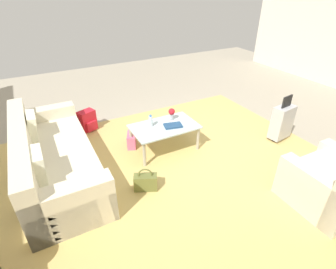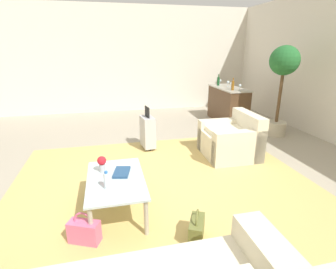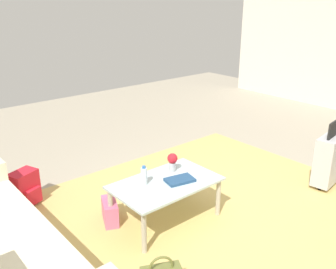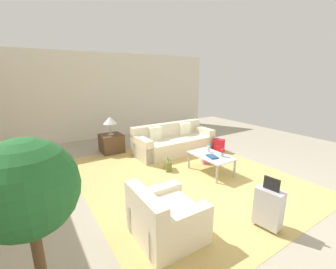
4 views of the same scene
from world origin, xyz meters
TOP-DOWN VIEW (x-y plane):
  - ground_plane at (0.00, 0.00)m, footprint 12.00×12.00m
  - wall_left at (-5.06, 0.00)m, footprint 0.12×8.00m
  - area_rug at (0.60, 0.20)m, footprint 5.20×4.40m
  - armchair at (-0.90, 1.67)m, footprint 0.98×0.92m
  - coffee_table at (0.40, -0.50)m, footprint 1.09×0.67m
  - water_bottle at (0.60, -0.60)m, footprint 0.06×0.06m
  - coffee_table_book at (0.28, -0.42)m, footprint 0.32×0.24m
  - flower_vase at (0.18, -0.65)m, footprint 0.11×0.11m
  - bar_console at (-3.10, 2.60)m, footprint 1.46×0.59m
  - wine_glass_leftmost at (-3.60, 2.57)m, footprint 0.08×0.08m
  - wine_glass_left_of_centre at (-3.27, 2.65)m, footprint 0.08×0.08m
  - wine_glass_right_of_centre at (-2.93, 2.58)m, footprint 0.08×0.08m
  - wine_glass_rightmost at (-2.60, 2.65)m, footprint 0.08×0.08m
  - wine_bottle_green at (-3.54, 2.49)m, footprint 0.07×0.07m
  - wine_bottle_amber at (-2.67, 2.49)m, footprint 0.07×0.07m
  - suitcase_silver at (-1.60, 0.20)m, footprint 0.43×0.27m
  - handbag_olive at (1.10, 0.28)m, footprint 0.35×0.26m
  - handbag_pink at (0.86, -0.86)m, footprint 0.26×0.35m
  - potted_ficus at (-1.80, 3.20)m, footprint 0.63×0.63m

SIDE VIEW (x-z plane):
  - ground_plane at x=0.00m, z-range 0.00..0.00m
  - area_rug at x=0.60m, z-range 0.00..0.01m
  - handbag_olive at x=1.10m, z-range -0.05..0.31m
  - handbag_pink at x=0.86m, z-range -0.05..0.31m
  - armchair at x=-0.90m, z-range -0.11..0.69m
  - suitcase_silver at x=-1.60m, z-range -0.07..0.78m
  - coffee_table at x=0.40m, z-range 0.17..0.62m
  - coffee_table_book at x=0.28m, z-range 0.45..0.48m
  - bar_console at x=-3.10m, z-range 0.02..0.93m
  - water_bottle at x=0.60m, z-range 0.45..0.65m
  - flower_vase at x=0.18m, z-range 0.47..0.68m
  - wine_glass_leftmost at x=-3.60m, z-range 0.95..1.10m
  - wine_glass_left_of_centre at x=-3.27m, z-range 0.95..1.10m
  - wine_glass_right_of_centre at x=-2.93m, z-range 0.95..1.10m
  - wine_glass_rightmost at x=-2.60m, z-range 0.95..1.10m
  - wine_bottle_green at x=-3.54m, z-range 0.88..1.18m
  - wine_bottle_amber at x=-2.67m, z-range 0.88..1.18m
  - potted_ficus at x=-1.80m, z-range 0.36..2.33m
  - wall_left at x=-5.06m, z-range 0.00..3.10m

